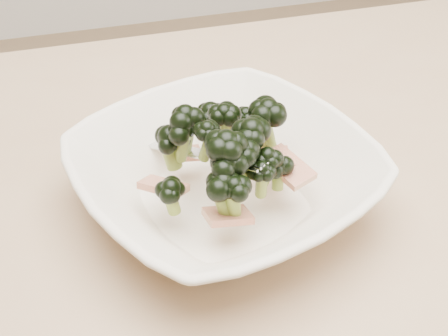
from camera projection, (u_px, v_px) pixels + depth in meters
The scene contains 2 objects.
dining_table at pixel (255, 256), 0.74m from camera, with size 1.20×0.80×0.75m.
broccoli_dish at pixel (224, 175), 0.63m from camera, with size 0.38×0.38×0.12m.
Camera 1 is at (-0.17, -0.48, 1.19)m, focal length 50.00 mm.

